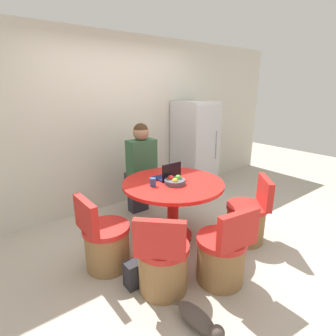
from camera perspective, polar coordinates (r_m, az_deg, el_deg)
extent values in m
plane|color=#B2A899|center=(3.35, 3.93, -16.04)|extent=(12.00, 12.00, 0.00)
cube|color=beige|center=(4.17, -10.61, 9.50)|extent=(7.00, 0.06, 2.60)
cube|color=silver|center=(4.69, 5.80, 4.38)|extent=(0.61, 0.65, 1.61)
cube|color=#AFB2B5|center=(4.46, 8.70, 3.62)|extent=(0.58, 0.01, 1.52)
cylinder|color=gray|center=(4.57, 10.45, 4.88)|extent=(0.02, 0.02, 0.48)
cylinder|color=red|center=(3.46, 1.04, -14.38)|extent=(0.49, 0.49, 0.05)
cylinder|color=red|center=(3.29, 1.08, -9.10)|extent=(0.14, 0.14, 0.66)
cylinder|color=red|center=(3.15, 1.11, -3.38)|extent=(1.22, 1.22, 0.04)
cylinder|color=olive|center=(2.96, -13.01, -16.67)|extent=(0.46, 0.46, 0.42)
cylinder|color=red|center=(2.83, -13.33, -12.67)|extent=(0.48, 0.48, 0.06)
cube|color=red|center=(2.68, -17.41, -10.03)|extent=(0.08, 0.44, 0.34)
cylinder|color=olive|center=(2.76, 11.34, -19.25)|extent=(0.46, 0.46, 0.42)
cylinder|color=red|center=(2.63, 11.64, -15.08)|extent=(0.48, 0.48, 0.06)
cube|color=red|center=(2.41, 15.06, -13.00)|extent=(0.44, 0.13, 0.34)
cylinder|color=olive|center=(3.45, 16.44, -11.71)|extent=(0.46, 0.46, 0.42)
cylinder|color=red|center=(3.35, 16.78, -8.14)|extent=(0.48, 0.48, 0.06)
cube|color=red|center=(3.32, 20.35, -4.95)|extent=(0.34, 0.37, 0.34)
cylinder|color=olive|center=(2.62, -1.08, -21.11)|extent=(0.46, 0.46, 0.42)
cylinder|color=red|center=(2.48, -1.11, -16.80)|extent=(0.48, 0.48, 0.06)
cube|color=red|center=(2.21, -1.86, -15.28)|extent=(0.36, 0.36, 0.34)
cube|color=#2D2D38|center=(4.07, -6.55, -6.07)|extent=(0.28, 0.16, 0.47)
cube|color=#2D2D38|center=(3.91, -6.24, -2.21)|extent=(0.32, 0.36, 0.14)
cube|color=#2D5638|center=(3.75, -5.76, 2.23)|extent=(0.40, 0.22, 0.52)
sphere|color=#936B51|center=(3.68, -5.93, 7.67)|extent=(0.22, 0.22, 0.22)
sphere|color=#382314|center=(3.67, -5.94, 8.10)|extent=(0.21, 0.21, 0.21)
cube|color=#141947|center=(3.27, -0.41, -2.04)|extent=(0.28, 0.22, 0.02)
cube|color=black|center=(3.15, 0.81, -0.72)|extent=(0.28, 0.01, 0.20)
cylinder|color=#4C4C56|center=(3.06, 1.48, -3.03)|extent=(0.24, 0.24, 0.05)
sphere|color=#4C9333|center=(3.09, 2.25, -2.21)|extent=(0.08, 0.08, 0.08)
sphere|color=red|center=(3.08, 0.64, -2.25)|extent=(0.08, 0.08, 0.08)
sphere|color=gold|center=(3.00, 1.54, -2.84)|extent=(0.07, 0.07, 0.07)
cylinder|color=#2D4C84|center=(3.00, -3.33, -3.10)|extent=(0.07, 0.07, 0.10)
ellipsoid|color=#473D38|center=(2.40, 6.10, -29.66)|extent=(0.17, 0.39, 0.17)
sphere|color=#473D38|center=(2.30, 10.71, -31.76)|extent=(0.11, 0.11, 0.11)
cylinder|color=#473D38|center=(2.47, 2.83, -27.35)|extent=(0.05, 0.16, 0.13)
cube|color=#232328|center=(2.74, -6.16, -21.43)|extent=(0.30, 0.14, 0.26)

